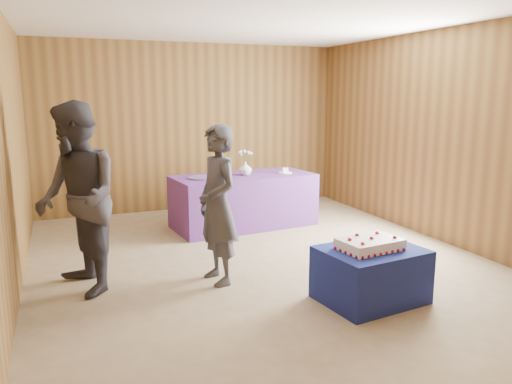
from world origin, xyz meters
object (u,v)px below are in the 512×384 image
cake_table (371,275)px  vase (245,168)px  sheet_cake (370,244)px  guest_left (218,205)px  guest_right (77,199)px  serving_table (244,201)px

cake_table → vase: size_ratio=4.63×
sheet_cake → guest_left: (-1.14, 0.98, 0.25)m
sheet_cake → guest_right: size_ratio=0.34×
serving_table → cake_table: bearing=-92.6°
guest_left → guest_right: guest_right is taller
guest_left → guest_right: bearing=-108.3°
cake_table → serving_table: (-0.17, 2.93, 0.12)m
vase → guest_left: bearing=-117.6°
vase → guest_left: guest_left is taller
serving_table → vase: size_ratio=10.28×
serving_table → guest_right: (-2.30, -1.73, 0.55)m
serving_table → sheet_cake: bearing=-93.2°
vase → cake_table: bearing=-87.2°
guest_right → serving_table: bearing=112.3°
sheet_cake → guest_right: (-2.44, 1.21, 0.37)m
serving_table → vase: vase is taller
cake_table → vase: bearing=85.7°
cake_table → sheet_cake: sheet_cake is taller
guest_left → guest_right: 1.33m
guest_left → cake_table: bearing=41.6°
cake_table → serving_table: serving_table is taller
serving_table → guest_right: guest_right is taller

